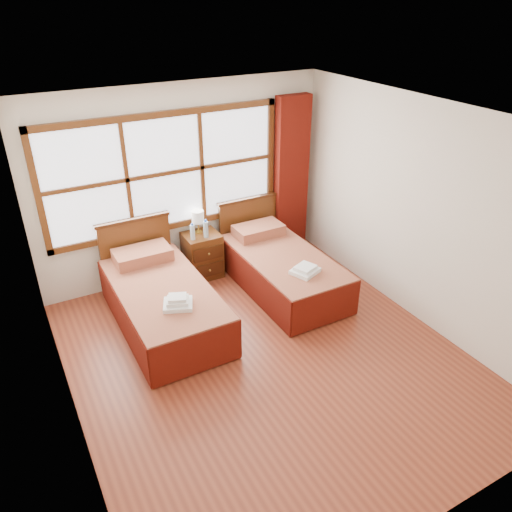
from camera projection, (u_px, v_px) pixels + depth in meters
floor at (267, 358)px, 5.49m from camera, size 4.50×4.50×0.00m
ceiling at (271, 120)px, 4.24m from camera, size 4.50×4.50×0.00m
wall_back at (184, 184)px, 6.59m from camera, size 4.00×0.00×4.00m
wall_left at (55, 312)px, 4.02m from camera, size 0.00×4.50×4.50m
wall_right at (420, 214)px, 5.71m from camera, size 0.00×4.50×4.50m
window at (165, 173)px, 6.36m from camera, size 3.16×0.06×1.56m
curtain at (291, 176)px, 7.23m from camera, size 0.50×0.16×2.30m
bed_left at (162, 301)px, 5.94m from camera, size 1.04×2.06×1.00m
bed_right at (281, 268)px, 6.65m from camera, size 0.99×2.01×0.96m
nightstand at (203, 255)px, 6.91m from camera, size 0.48×0.47×0.63m
towels_left at (178, 302)px, 5.40m from camera, size 0.39×0.37×0.13m
towels_right at (305, 270)px, 6.08m from camera, size 0.39×0.37×0.09m
lamp at (198, 217)px, 6.70m from camera, size 0.17×0.17×0.32m
bottle_near at (193, 232)px, 6.58m from camera, size 0.06×0.06×0.24m
bottle_far at (206, 229)px, 6.64m from camera, size 0.07×0.07×0.25m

